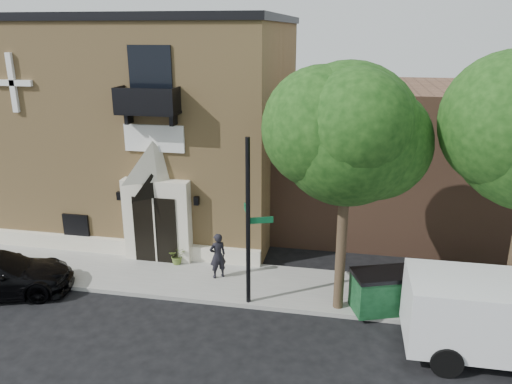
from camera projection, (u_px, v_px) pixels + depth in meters
The scene contains 10 objects.
ground at pixel (158, 299), 16.88m from camera, with size 120.00×120.00×0.00m, color black.
sidewalk at pixel (199, 279), 18.08m from camera, with size 42.00×3.00×0.15m, color gray.
church at pixel (155, 121), 23.42m from camera, with size 12.20×11.01×9.30m.
neighbour_building at pixel (485, 160), 22.11m from camera, with size 18.00×8.00×6.40m, color brown.
street_tree_left at pixel (349, 133), 14.30m from camera, with size 4.97×4.38×7.77m.
street_sign at pixel (249, 223), 15.62m from camera, with size 1.06×0.84×5.52m.
fire_hydrant at pixel (367, 297), 16.04m from camera, with size 0.40×0.32×0.70m.
dumpster at pixel (384, 291), 15.80m from camera, with size 2.27×1.75×1.31m.
planter at pixel (177, 255), 19.03m from camera, with size 0.63×0.54×0.70m, color olive.
pedestrian_near at pixel (218, 256), 17.84m from camera, with size 0.62×0.41×1.70m, color black.
Camera 1 is at (6.12, -14.02, 8.68)m, focal length 35.00 mm.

